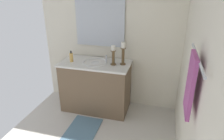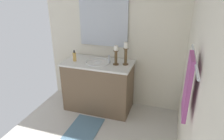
{
  "view_description": "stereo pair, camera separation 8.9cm",
  "coord_description": "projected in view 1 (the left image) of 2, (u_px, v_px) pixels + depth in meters",
  "views": [
    {
      "loc": [
        1.79,
        0.89,
        1.98
      ],
      "look_at": [
        -0.15,
        0.36,
        1.13
      ],
      "focal_mm": 32.32,
      "sensor_mm": 36.0,
      "label": 1
    },
    {
      "loc": [
        1.76,
        0.98,
        1.98
      ],
      "look_at": [
        -0.15,
        0.36,
        1.13
      ],
      "focal_mm": 32.32,
      "sensor_mm": 36.0,
      "label": 2
    }
  ],
  "objects": [
    {
      "name": "wall_back",
      "position": [
        196.0,
        76.0,
        1.81
      ],
      "size": [
        2.74,
        0.04,
        2.45
      ],
      "primitive_type": "cube",
      "color": "silver",
      "rests_on": "ground"
    },
    {
      "name": "wall_left",
      "position": [
        110.0,
        35.0,
        3.32
      ],
      "size": [
        0.04,
        2.37,
        2.45
      ],
      "primitive_type": "cube",
      "color": "silver",
      "rests_on": "ground"
    },
    {
      "name": "vanity_cabinet",
      "position": [
        96.0,
        86.0,
        3.38
      ],
      "size": [
        0.58,
        1.13,
        0.84
      ],
      "color": "brown",
      "rests_on": "ground"
    },
    {
      "name": "sink_basin",
      "position": [
        95.0,
        65.0,
        3.23
      ],
      "size": [
        0.4,
        0.4,
        0.24
      ],
      "color": "white",
      "rests_on": "vanity_cabinet"
    },
    {
      "name": "mirror",
      "position": [
        100.0,
        23.0,
        3.24
      ],
      "size": [
        0.02,
        0.82,
        0.77
      ],
      "primitive_type": "cube",
      "color": "silver"
    },
    {
      "name": "candle_holder_tall",
      "position": [
        123.0,
        53.0,
        3.07
      ],
      "size": [
        0.09,
        0.09,
        0.35
      ],
      "color": "brown",
      "rests_on": "vanity_cabinet"
    },
    {
      "name": "candle_holder_short",
      "position": [
        113.0,
        55.0,
        3.07
      ],
      "size": [
        0.09,
        0.09,
        0.3
      ],
      "color": "brown",
      "rests_on": "vanity_cabinet"
    },
    {
      "name": "soap_bottle",
      "position": [
        71.0,
        57.0,
        3.23
      ],
      "size": [
        0.06,
        0.06,
        0.18
      ],
      "color": "#E5B259",
      "rests_on": "vanity_cabinet"
    },
    {
      "name": "towel_bar",
      "position": [
        198.0,
        57.0,
        1.44
      ],
      "size": [
        0.73,
        0.02,
        0.02
      ],
      "primitive_type": "cylinder",
      "rotation": [
        0.0,
        1.57,
        0.0
      ],
      "color": "silver"
    },
    {
      "name": "towel_near_vanity",
      "position": [
        190.0,
        85.0,
        1.53
      ],
      "size": [
        0.28,
        0.03,
        0.48
      ],
      "primitive_type": "cube",
      "color": "#A54C8C",
      "rests_on": "towel_bar"
    },
    {
      "name": "bath_mat",
      "position": [
        83.0,
        129.0,
        2.98
      ],
      "size": [
        0.6,
        0.44,
        0.02
      ],
      "primitive_type": "cube",
      "color": "slate",
      "rests_on": "ground"
    }
  ]
}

